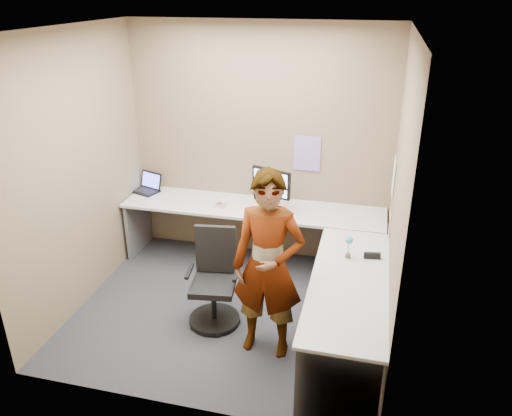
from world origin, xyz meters
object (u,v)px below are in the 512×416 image
(desk, at_px, (280,246))
(office_chair, at_px, (214,286))
(monitor, at_px, (271,185))
(person, at_px, (268,266))

(desk, height_order, office_chair, office_chair)
(monitor, xyz_separation_m, office_chair, (-0.32, -1.04, -0.67))
(person, bearing_deg, monitor, 102.72)
(desk, distance_m, office_chair, 0.79)
(monitor, bearing_deg, office_chair, -87.11)
(desk, bearing_deg, monitor, 112.56)
(office_chair, xyz_separation_m, person, (0.59, -0.29, 0.47))
(person, bearing_deg, desk, 95.60)
(office_chair, height_order, person, person)
(monitor, height_order, office_chair, monitor)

